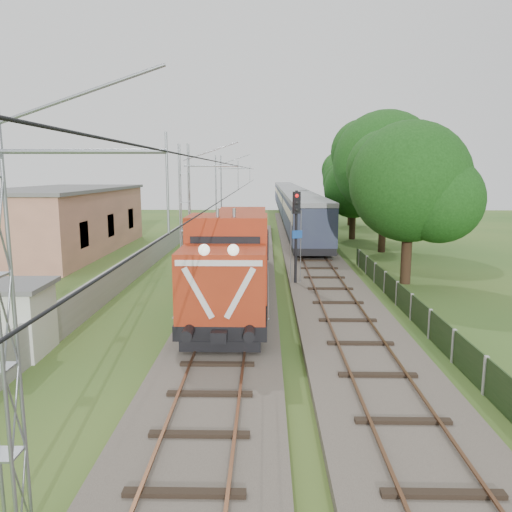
{
  "coord_description": "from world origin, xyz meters",
  "views": [
    {
      "loc": [
        1.57,
        -15.93,
        6.49
      ],
      "look_at": [
        1.05,
        9.38,
        2.2
      ],
      "focal_mm": 35.0,
      "sensor_mm": 36.0,
      "label": 1
    }
  ],
  "objects_px": {
    "signal_post": "(296,222)",
    "coach_rake": "(291,200)",
    "locomotive": "(236,253)",
    "relay_hut": "(14,319)"
  },
  "relations": [
    {
      "from": "signal_post",
      "to": "coach_rake",
      "type": "bearing_deg",
      "value": 87.62
    },
    {
      "from": "locomotive",
      "to": "signal_post",
      "type": "distance_m",
      "value": 4.21
    },
    {
      "from": "relay_hut",
      "to": "coach_rake",
      "type": "bearing_deg",
      "value": 76.85
    },
    {
      "from": "locomotive",
      "to": "relay_hut",
      "type": "distance_m",
      "value": 11.11
    },
    {
      "from": "locomotive",
      "to": "signal_post",
      "type": "bearing_deg",
      "value": 35.65
    },
    {
      "from": "locomotive",
      "to": "relay_hut",
      "type": "bearing_deg",
      "value": -132.0
    },
    {
      "from": "coach_rake",
      "to": "signal_post",
      "type": "height_order",
      "value": "signal_post"
    },
    {
      "from": "coach_rake",
      "to": "relay_hut",
      "type": "xyz_separation_m",
      "value": [
        -12.4,
        -53.07,
        -1.3
      ]
    },
    {
      "from": "locomotive",
      "to": "coach_rake",
      "type": "relative_size",
      "value": 0.26
    },
    {
      "from": "locomotive",
      "to": "signal_post",
      "type": "relative_size",
      "value": 3.36
    }
  ]
}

